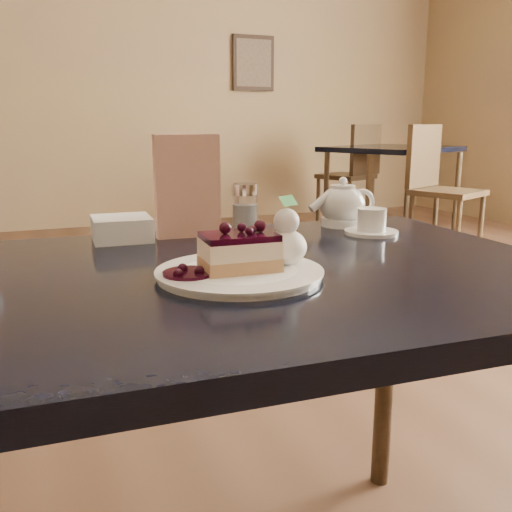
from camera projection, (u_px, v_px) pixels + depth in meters
name	position (u px, v px, depth m)	size (l,w,h in m)	color
main_table	(231.00, 314.00, 0.98)	(1.24, 0.86, 0.75)	black
dessert_plate	(239.00, 274.00, 0.92)	(0.26, 0.26, 0.01)	white
cheesecake_slice	(239.00, 252.00, 0.91)	(0.12, 0.09, 0.06)	tan
whipped_cream	(286.00, 247.00, 0.95)	(0.07, 0.07, 0.06)	white
berry_sauce	(188.00, 273.00, 0.88)	(0.08, 0.08, 0.01)	black
tea_set	(348.00, 209.00, 1.35)	(0.17, 0.23, 0.11)	white
menu_card	(187.00, 186.00, 1.22)	(0.14, 0.03, 0.22)	beige
sugar_shaker	(245.00, 207.00, 1.29)	(0.06, 0.06, 0.11)	white
napkin_stack	(122.00, 228.00, 1.21)	(0.12, 0.12, 0.05)	white
bg_table_far_right	(388.00, 229.00, 5.10)	(1.31, 1.94, 1.29)	black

